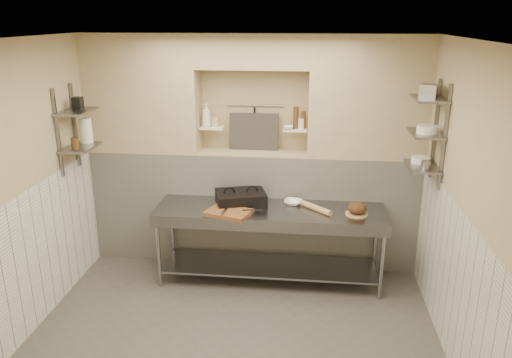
# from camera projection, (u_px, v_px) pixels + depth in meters

# --- Properties ---
(floor) EXTENTS (4.00, 3.90, 0.10)m
(floor) POSITION_uv_depth(u_px,v_px,m) (233.00, 344.00, 4.83)
(floor) COLOR #504C47
(floor) RESTS_ON ground
(ceiling) EXTENTS (4.00, 3.90, 0.10)m
(ceiling) POSITION_uv_depth(u_px,v_px,m) (227.00, 33.00, 3.93)
(ceiling) COLOR silver
(ceiling) RESTS_ON ground
(wall_left) EXTENTS (0.10, 3.90, 2.80)m
(wall_left) POSITION_uv_depth(u_px,v_px,m) (11.00, 196.00, 4.60)
(wall_left) COLOR tan
(wall_left) RESTS_ON ground
(wall_right) EXTENTS (0.10, 3.90, 2.80)m
(wall_right) POSITION_uv_depth(u_px,v_px,m) (472.00, 215.00, 4.17)
(wall_right) COLOR tan
(wall_right) RESTS_ON ground
(wall_back) EXTENTS (4.00, 0.10, 2.80)m
(wall_back) POSITION_uv_depth(u_px,v_px,m) (255.00, 148.00, 6.27)
(wall_back) COLOR tan
(wall_back) RESTS_ON ground
(wall_front) EXTENTS (4.00, 0.10, 2.80)m
(wall_front) POSITION_uv_depth(u_px,v_px,m) (167.00, 348.00, 2.49)
(wall_front) COLOR tan
(wall_front) RESTS_ON ground
(backwall_lower) EXTENTS (4.00, 0.40, 1.40)m
(backwall_lower) POSITION_uv_depth(u_px,v_px,m) (253.00, 207.00, 6.25)
(backwall_lower) COLOR white
(backwall_lower) RESTS_ON floor
(alcove_sill) EXTENTS (1.30, 0.40, 0.02)m
(alcove_sill) POSITION_uv_depth(u_px,v_px,m) (253.00, 152.00, 6.03)
(alcove_sill) COLOR tan
(alcove_sill) RESTS_ON backwall_lower
(backwall_pillar_left) EXTENTS (1.35, 0.40, 1.40)m
(backwall_pillar_left) POSITION_uv_depth(u_px,v_px,m) (143.00, 93.00, 5.95)
(backwall_pillar_left) COLOR tan
(backwall_pillar_left) RESTS_ON backwall_lower
(backwall_pillar_right) EXTENTS (1.35, 0.40, 1.40)m
(backwall_pillar_right) POSITION_uv_depth(u_px,v_px,m) (368.00, 97.00, 5.68)
(backwall_pillar_right) COLOR tan
(backwall_pillar_right) RESTS_ON backwall_lower
(backwall_header) EXTENTS (1.30, 0.40, 0.40)m
(backwall_header) POSITION_uv_depth(u_px,v_px,m) (253.00, 51.00, 5.66)
(backwall_header) COLOR tan
(backwall_header) RESTS_ON backwall_lower
(wainscot_left) EXTENTS (0.02, 3.90, 1.40)m
(wainscot_left) POSITION_uv_depth(u_px,v_px,m) (28.00, 264.00, 4.81)
(wainscot_left) COLOR white
(wainscot_left) RESTS_ON floor
(wainscot_right) EXTENTS (0.02, 3.90, 1.40)m
(wainscot_right) POSITION_uv_depth(u_px,v_px,m) (455.00, 288.00, 4.39)
(wainscot_right) COLOR white
(wainscot_right) RESTS_ON floor
(alcove_shelf_left) EXTENTS (0.28, 0.16, 0.02)m
(alcove_shelf_left) POSITION_uv_depth(u_px,v_px,m) (212.00, 128.00, 5.99)
(alcove_shelf_left) COLOR white
(alcove_shelf_left) RESTS_ON backwall_lower
(alcove_shelf_right) EXTENTS (0.28, 0.16, 0.02)m
(alcove_shelf_right) POSITION_uv_depth(u_px,v_px,m) (295.00, 130.00, 5.89)
(alcove_shelf_right) COLOR white
(alcove_shelf_right) RESTS_ON backwall_lower
(utensil_rail) EXTENTS (0.70, 0.02, 0.02)m
(utensil_rail) POSITION_uv_depth(u_px,v_px,m) (255.00, 105.00, 6.02)
(utensil_rail) COLOR gray
(utensil_rail) RESTS_ON wall_back
(hanging_steel) EXTENTS (0.02, 0.02, 0.30)m
(hanging_steel) POSITION_uv_depth(u_px,v_px,m) (255.00, 120.00, 6.06)
(hanging_steel) COLOR black
(hanging_steel) RESTS_ON utensil_rail
(splash_panel) EXTENTS (0.60, 0.08, 0.45)m
(splash_panel) POSITION_uv_depth(u_px,v_px,m) (254.00, 132.00, 6.05)
(splash_panel) COLOR #383330
(splash_panel) RESTS_ON alcove_sill
(shelf_rail_left_a) EXTENTS (0.03, 0.03, 0.95)m
(shelf_rail_left_a) POSITION_uv_depth(u_px,v_px,m) (75.00, 125.00, 5.64)
(shelf_rail_left_a) COLOR slate
(shelf_rail_left_a) RESTS_ON wall_left
(shelf_rail_left_b) EXTENTS (0.03, 0.03, 0.95)m
(shelf_rail_left_b) POSITION_uv_depth(u_px,v_px,m) (58.00, 133.00, 5.27)
(shelf_rail_left_b) COLOR slate
(shelf_rail_left_b) RESTS_ON wall_left
(wall_shelf_left_lower) EXTENTS (0.30, 0.50, 0.02)m
(wall_shelf_left_lower) POSITION_uv_depth(u_px,v_px,m) (81.00, 147.00, 5.50)
(wall_shelf_left_lower) COLOR slate
(wall_shelf_left_lower) RESTS_ON wall_left
(wall_shelf_left_upper) EXTENTS (0.30, 0.50, 0.03)m
(wall_shelf_left_upper) POSITION_uv_depth(u_px,v_px,m) (76.00, 111.00, 5.38)
(wall_shelf_left_upper) COLOR slate
(wall_shelf_left_upper) RESTS_ON wall_left
(shelf_rail_right_a) EXTENTS (0.03, 0.03, 1.05)m
(shelf_rail_right_a) POSITION_uv_depth(u_px,v_px,m) (435.00, 129.00, 5.21)
(shelf_rail_right_a) COLOR slate
(shelf_rail_right_a) RESTS_ON wall_right
(shelf_rail_right_b) EXTENTS (0.03, 0.03, 1.05)m
(shelf_rail_right_b) POSITION_uv_depth(u_px,v_px,m) (444.00, 138.00, 4.84)
(shelf_rail_right_b) COLOR slate
(shelf_rail_right_b) RESTS_ON wall_right
(wall_shelf_right_lower) EXTENTS (0.30, 0.50, 0.02)m
(wall_shelf_right_lower) POSITION_uv_depth(u_px,v_px,m) (422.00, 166.00, 5.15)
(wall_shelf_right_lower) COLOR slate
(wall_shelf_right_lower) RESTS_ON wall_right
(wall_shelf_right_mid) EXTENTS (0.30, 0.50, 0.02)m
(wall_shelf_right_mid) POSITION_uv_depth(u_px,v_px,m) (426.00, 133.00, 5.04)
(wall_shelf_right_mid) COLOR slate
(wall_shelf_right_mid) RESTS_ON wall_right
(wall_shelf_right_upper) EXTENTS (0.30, 0.50, 0.03)m
(wall_shelf_right_upper) POSITION_uv_depth(u_px,v_px,m) (429.00, 99.00, 4.93)
(wall_shelf_right_upper) COLOR slate
(wall_shelf_right_upper) RESTS_ON wall_right
(prep_table) EXTENTS (2.60, 0.70, 0.90)m
(prep_table) POSITION_uv_depth(u_px,v_px,m) (270.00, 230.00, 5.71)
(prep_table) COLOR gray
(prep_table) RESTS_ON floor
(panini_press) EXTENTS (0.65, 0.55, 0.15)m
(panini_press) POSITION_uv_depth(u_px,v_px,m) (241.00, 198.00, 5.76)
(panini_press) COLOR black
(panini_press) RESTS_ON prep_table
(cutting_board) EXTENTS (0.55, 0.46, 0.04)m
(cutting_board) POSITION_uv_depth(u_px,v_px,m) (229.00, 212.00, 5.49)
(cutting_board) COLOR brown
(cutting_board) RESTS_ON prep_table
(knife_blade) EXTENTS (0.23, 0.08, 0.01)m
(knife_blade) POSITION_uv_depth(u_px,v_px,m) (253.00, 210.00, 5.49)
(knife_blade) COLOR gray
(knife_blade) RESTS_ON cutting_board
(tongs) EXTENTS (0.05, 0.26, 0.02)m
(tongs) POSITION_uv_depth(u_px,v_px,m) (225.00, 210.00, 5.46)
(tongs) COLOR gray
(tongs) RESTS_ON cutting_board
(mixing_bowl) EXTENTS (0.24, 0.24, 0.05)m
(mixing_bowl) POSITION_uv_depth(u_px,v_px,m) (293.00, 202.00, 5.77)
(mixing_bowl) COLOR white
(mixing_bowl) RESTS_ON prep_table
(rolling_pin) EXTENTS (0.35, 0.35, 0.07)m
(rolling_pin) POSITION_uv_depth(u_px,v_px,m) (316.00, 208.00, 5.58)
(rolling_pin) COLOR tan
(rolling_pin) RESTS_ON prep_table
(bread_board) EXTENTS (0.25, 0.25, 0.01)m
(bread_board) POSITION_uv_depth(u_px,v_px,m) (357.00, 214.00, 5.48)
(bread_board) COLOR tan
(bread_board) RESTS_ON prep_table
(bread_loaf) EXTENTS (0.21, 0.21, 0.12)m
(bread_loaf) POSITION_uv_depth(u_px,v_px,m) (357.00, 208.00, 5.46)
(bread_loaf) COLOR #4C2D19
(bread_loaf) RESTS_ON bread_board
(bottle_soap) EXTENTS (0.14, 0.14, 0.28)m
(bottle_soap) POSITION_uv_depth(u_px,v_px,m) (206.00, 115.00, 5.95)
(bottle_soap) COLOR white
(bottle_soap) RESTS_ON alcove_shelf_left
(jar_alcove) EXTENTS (0.07, 0.07, 0.11)m
(jar_alcove) POSITION_uv_depth(u_px,v_px,m) (215.00, 122.00, 5.97)
(jar_alcove) COLOR tan
(jar_alcove) RESTS_ON alcove_shelf_left
(bowl_alcove) EXTENTS (0.14, 0.14, 0.04)m
(bowl_alcove) POSITION_uv_depth(u_px,v_px,m) (288.00, 128.00, 5.85)
(bowl_alcove) COLOR white
(bowl_alcove) RESTS_ON alcove_shelf_right
(condiment_a) EXTENTS (0.06, 0.06, 0.21)m
(condiment_a) POSITION_uv_depth(u_px,v_px,m) (303.00, 120.00, 5.85)
(condiment_a) COLOR #4B2E14
(condiment_a) RESTS_ON alcove_shelf_right
(condiment_b) EXTENTS (0.07, 0.07, 0.26)m
(condiment_b) POSITION_uv_depth(u_px,v_px,m) (296.00, 118.00, 5.85)
(condiment_b) COLOR #4B2E14
(condiment_b) RESTS_ON alcove_shelf_right
(condiment_c) EXTENTS (0.07, 0.07, 0.12)m
(condiment_c) POSITION_uv_depth(u_px,v_px,m) (301.00, 124.00, 5.86)
(condiment_c) COLOR white
(condiment_c) RESTS_ON alcove_shelf_right
(jug_left) EXTENTS (0.14, 0.14, 0.28)m
(jug_left) POSITION_uv_depth(u_px,v_px,m) (86.00, 130.00, 5.62)
(jug_left) COLOR white
(jug_left) RESTS_ON wall_shelf_left_lower
(jar_left) EXTENTS (0.08, 0.08, 0.12)m
(jar_left) POSITION_uv_depth(u_px,v_px,m) (75.00, 143.00, 5.37)
(jar_left) COLOR #4B2E14
(jar_left) RESTS_ON wall_shelf_left_lower
(box_left_upper) EXTENTS (0.10, 0.10, 0.13)m
(box_left_upper) POSITION_uv_depth(u_px,v_px,m) (78.00, 103.00, 5.40)
(box_left_upper) COLOR black
(box_left_upper) RESTS_ON wall_shelf_left_upper
(bowl_right) EXTENTS (0.20, 0.20, 0.06)m
(bowl_right) POSITION_uv_depth(u_px,v_px,m) (421.00, 160.00, 5.23)
(bowl_right) COLOR white
(bowl_right) RESTS_ON wall_shelf_right_lower
(canister_right) EXTENTS (0.09, 0.09, 0.09)m
(canister_right) POSITION_uv_depth(u_px,v_px,m) (426.00, 165.00, 4.99)
(canister_right) COLOR gray
(canister_right) RESTS_ON wall_shelf_right_lower
(bowl_right_mid) EXTENTS (0.21, 0.21, 0.08)m
(bowl_right_mid) POSITION_uv_depth(u_px,v_px,m) (427.00, 129.00, 4.98)
(bowl_right_mid) COLOR white
(bowl_right_mid) RESTS_ON wall_shelf_right_mid
(basket_right) EXTENTS (0.23, 0.25, 0.13)m
(basket_right) POSITION_uv_depth(u_px,v_px,m) (430.00, 91.00, 4.94)
(basket_right) COLOR gray
(basket_right) RESTS_ON wall_shelf_right_upper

